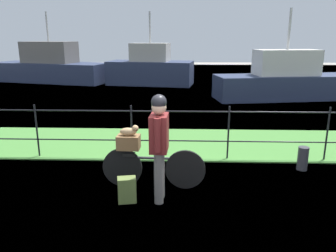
% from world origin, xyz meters
% --- Properties ---
extents(ground_plane, '(60.00, 60.00, 0.00)m').
position_xyz_m(ground_plane, '(0.00, 0.00, 0.00)').
color(ground_plane, gray).
extents(grass_strip, '(27.00, 2.40, 0.03)m').
position_xyz_m(grass_strip, '(0.00, 3.14, 0.01)').
color(grass_strip, '#478438').
rests_on(grass_strip, ground).
extents(harbor_water, '(30.00, 30.00, 0.00)m').
position_xyz_m(harbor_water, '(0.00, 12.12, 0.00)').
color(harbor_water, '#60849E').
rests_on(harbor_water, ground).
extents(iron_fence, '(18.04, 0.04, 1.14)m').
position_xyz_m(iron_fence, '(0.00, 2.12, 0.66)').
color(iron_fence, black).
rests_on(iron_fence, ground).
extents(bicycle_main, '(1.75, 0.18, 0.68)m').
position_xyz_m(bicycle_main, '(-0.46, 0.75, 0.36)').
color(bicycle_main, black).
rests_on(bicycle_main, ground).
extents(wooden_crate, '(0.38, 0.27, 0.24)m').
position_xyz_m(wooden_crate, '(-0.85, 0.77, 0.79)').
color(wooden_crate, brown).
rests_on(wooden_crate, bicycle_main).
extents(terrier_dog, '(0.32, 0.15, 0.18)m').
position_xyz_m(terrier_dog, '(-0.83, 0.77, 0.99)').
color(terrier_dog, tan).
rests_on(terrier_dog, wooden_crate).
extents(cyclist_person, '(0.28, 0.54, 1.68)m').
position_xyz_m(cyclist_person, '(-0.31, 0.29, 1.00)').
color(cyclist_person, slate).
rests_on(cyclist_person, ground).
extents(backpack_on_paving, '(0.31, 0.23, 0.40)m').
position_xyz_m(backpack_on_paving, '(-0.81, 0.21, 0.20)').
color(backpack_on_paving, olive).
rests_on(backpack_on_paving, ground).
extents(mooring_bollard, '(0.20, 0.20, 0.46)m').
position_xyz_m(mooring_bollard, '(2.37, 1.62, 0.23)').
color(mooring_bollard, '#38383D').
rests_on(mooring_bollard, ground).
extents(moored_boat_near, '(6.96, 3.71, 3.85)m').
position_xyz_m(moored_boat_near, '(-7.43, 14.40, 0.83)').
color(moored_boat_near, '#2D3856').
rests_on(moored_boat_near, ground).
extents(moored_boat_mid, '(4.74, 2.58, 3.79)m').
position_xyz_m(moored_boat_mid, '(-1.61, 13.47, 0.83)').
color(moored_boat_mid, '#2D3856').
rests_on(moored_boat_mid, ground).
extents(moored_boat_far, '(5.90, 2.54, 3.60)m').
position_xyz_m(moored_boat_far, '(4.33, 9.35, 0.74)').
color(moored_boat_far, '#2D3856').
rests_on(moored_boat_far, ground).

